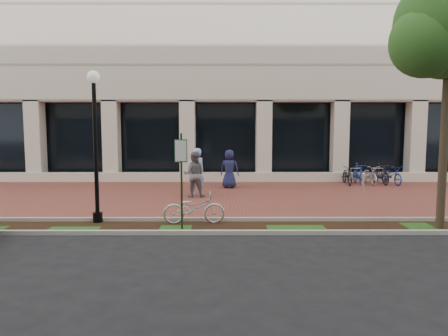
{
  "coord_description": "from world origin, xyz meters",
  "views": [
    {
      "loc": [
        -0.14,
        -16.13,
        2.72
      ],
      "look_at": [
        -0.1,
        -0.8,
        1.24
      ],
      "focal_mm": 32.0,
      "sensor_mm": 36.0,
      "label": 1
    }
  ],
  "objects_px": {
    "pedestrian_mid": "(194,174)",
    "bollard": "(363,183)",
    "pedestrian_right": "(229,169)",
    "locked_bicycle": "(194,208)",
    "lamppost": "(95,138)",
    "bike_rack_cluster": "(370,175)",
    "pedestrian_left": "(197,172)",
    "parking_sign": "(181,169)"
  },
  "relations": [
    {
      "from": "lamppost",
      "to": "pedestrian_mid",
      "type": "height_order",
      "value": "lamppost"
    },
    {
      "from": "locked_bicycle",
      "to": "pedestrian_mid",
      "type": "relative_size",
      "value": 0.96
    },
    {
      "from": "bike_rack_cluster",
      "to": "pedestrian_left",
      "type": "bearing_deg",
      "value": -160.64
    },
    {
      "from": "bike_rack_cluster",
      "to": "pedestrian_right",
      "type": "bearing_deg",
      "value": -171.61
    },
    {
      "from": "pedestrian_mid",
      "to": "bollard",
      "type": "bearing_deg",
      "value": -169.45
    },
    {
      "from": "bollard",
      "to": "bike_rack_cluster",
      "type": "distance_m",
      "value": 2.93
    },
    {
      "from": "locked_bicycle",
      "to": "bike_rack_cluster",
      "type": "height_order",
      "value": "bike_rack_cluster"
    },
    {
      "from": "pedestrian_left",
      "to": "bike_rack_cluster",
      "type": "height_order",
      "value": "pedestrian_left"
    },
    {
      "from": "bollard",
      "to": "bike_rack_cluster",
      "type": "xyz_separation_m",
      "value": [
        1.25,
        2.64,
        0.05
      ]
    },
    {
      "from": "bollard",
      "to": "pedestrian_left",
      "type": "bearing_deg",
      "value": -175.35
    },
    {
      "from": "locked_bicycle",
      "to": "bollard",
      "type": "bearing_deg",
      "value": -55.09
    },
    {
      "from": "lamppost",
      "to": "pedestrian_left",
      "type": "xyz_separation_m",
      "value": [
        2.59,
        4.9,
        -1.5
      ]
    },
    {
      "from": "lamppost",
      "to": "pedestrian_mid",
      "type": "xyz_separation_m",
      "value": [
        2.52,
        4.43,
        -1.56
      ]
    },
    {
      "from": "pedestrian_right",
      "to": "bike_rack_cluster",
      "type": "bearing_deg",
      "value": -158.38
    },
    {
      "from": "locked_bicycle",
      "to": "pedestrian_left",
      "type": "distance_m",
      "value": 5.13
    },
    {
      "from": "bollard",
      "to": "pedestrian_right",
      "type": "bearing_deg",
      "value": 166.24
    },
    {
      "from": "parking_sign",
      "to": "bollard",
      "type": "xyz_separation_m",
      "value": [
        7.16,
        6.33,
        -1.21
      ]
    },
    {
      "from": "locked_bicycle",
      "to": "bollard",
      "type": "relative_size",
      "value": 2.05
    },
    {
      "from": "bollard",
      "to": "bike_rack_cluster",
      "type": "bearing_deg",
      "value": 64.69
    },
    {
      "from": "pedestrian_left",
      "to": "bike_rack_cluster",
      "type": "xyz_separation_m",
      "value": [
        8.38,
        3.22,
        -0.49
      ]
    },
    {
      "from": "lamppost",
      "to": "bike_rack_cluster",
      "type": "height_order",
      "value": "lamppost"
    },
    {
      "from": "lamppost",
      "to": "bike_rack_cluster",
      "type": "relative_size",
      "value": 1.46
    },
    {
      "from": "lamppost",
      "to": "bollard",
      "type": "relative_size",
      "value": 5.07
    },
    {
      "from": "lamppost",
      "to": "locked_bicycle",
      "type": "relative_size",
      "value": 2.48
    },
    {
      "from": "locked_bicycle",
      "to": "parking_sign",
      "type": "bearing_deg",
      "value": 151.73
    },
    {
      "from": "pedestrian_right",
      "to": "bike_rack_cluster",
      "type": "distance_m",
      "value": 7.11
    },
    {
      "from": "pedestrian_mid",
      "to": "bollard",
      "type": "relative_size",
      "value": 2.12
    },
    {
      "from": "pedestrian_right",
      "to": "bike_rack_cluster",
      "type": "relative_size",
      "value": 0.6
    },
    {
      "from": "locked_bicycle",
      "to": "pedestrian_right",
      "type": "xyz_separation_m",
      "value": [
        1.14,
        7.08,
        0.43
      ]
    },
    {
      "from": "lamppost",
      "to": "pedestrian_right",
      "type": "relative_size",
      "value": 2.45
    },
    {
      "from": "pedestrian_right",
      "to": "locked_bicycle",
      "type": "bearing_deg",
      "value": 92.44
    },
    {
      "from": "parking_sign",
      "to": "pedestrian_right",
      "type": "bearing_deg",
      "value": 68.45
    },
    {
      "from": "parking_sign",
      "to": "locked_bicycle",
      "type": "relative_size",
      "value": 1.48
    },
    {
      "from": "parking_sign",
      "to": "pedestrian_left",
      "type": "bearing_deg",
      "value": 78.62
    },
    {
      "from": "pedestrian_right",
      "to": "bike_rack_cluster",
      "type": "xyz_separation_m",
      "value": [
        6.99,
        1.24,
        -0.41
      ]
    },
    {
      "from": "parking_sign",
      "to": "pedestrian_left",
      "type": "xyz_separation_m",
      "value": [
        0.02,
        5.75,
        -0.68
      ]
    },
    {
      "from": "bollard",
      "to": "locked_bicycle",
      "type": "bearing_deg",
      "value": -140.45
    },
    {
      "from": "pedestrian_mid",
      "to": "bollard",
      "type": "distance_m",
      "value": 7.29
    },
    {
      "from": "lamppost",
      "to": "pedestrian_right",
      "type": "height_order",
      "value": "lamppost"
    },
    {
      "from": "pedestrian_left",
      "to": "pedestrian_right",
      "type": "distance_m",
      "value": 2.43
    },
    {
      "from": "parking_sign",
      "to": "locked_bicycle",
      "type": "xyz_separation_m",
      "value": [
        0.28,
        0.65,
        -1.19
      ]
    },
    {
      "from": "lamppost",
      "to": "pedestrian_mid",
      "type": "distance_m",
      "value": 5.33
    }
  ]
}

